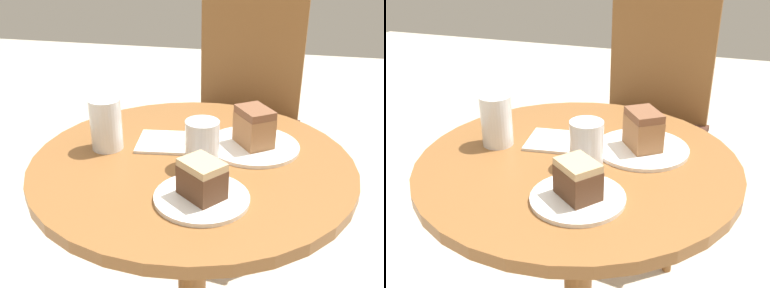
% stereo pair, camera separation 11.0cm
% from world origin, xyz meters
% --- Properties ---
extents(table, '(0.82, 0.82, 0.72)m').
position_xyz_m(table, '(0.00, 0.00, 0.54)').
color(table, brown).
rests_on(table, ground_plane).
extents(chair, '(0.54, 0.52, 1.01)m').
position_xyz_m(chair, '(0.04, 0.81, 0.53)').
color(chair, brown).
rests_on(chair, ground_plane).
extents(plate_near, '(0.21, 0.21, 0.01)m').
position_xyz_m(plate_near, '(0.06, -0.18, 0.72)').
color(plate_near, white).
rests_on(plate_near, table).
extents(plate_far, '(0.25, 0.25, 0.01)m').
position_xyz_m(plate_far, '(0.15, 0.10, 0.72)').
color(plate_far, white).
rests_on(plate_far, table).
extents(cake_slice_near, '(0.12, 0.11, 0.08)m').
position_xyz_m(cake_slice_near, '(0.06, -0.18, 0.77)').
color(cake_slice_near, brown).
rests_on(cake_slice_near, plate_near).
extents(cake_slice_far, '(0.12, 0.12, 0.10)m').
position_xyz_m(cake_slice_far, '(0.15, 0.10, 0.78)').
color(cake_slice_far, '#9E6B42').
rests_on(cake_slice_far, plate_far).
extents(glass_lemonade, '(0.08, 0.08, 0.12)m').
position_xyz_m(glass_lemonade, '(0.03, -0.03, 0.77)').
color(glass_lemonade, silver).
rests_on(glass_lemonade, table).
extents(glass_water, '(0.08, 0.08, 0.14)m').
position_xyz_m(glass_water, '(-0.23, 0.01, 0.78)').
color(glass_water, silver).
rests_on(glass_water, table).
extents(napkin_stack, '(0.15, 0.15, 0.01)m').
position_xyz_m(napkin_stack, '(-0.09, 0.07, 0.72)').
color(napkin_stack, silver).
rests_on(napkin_stack, table).
extents(fork, '(0.03, 0.16, 0.00)m').
position_xyz_m(fork, '(0.02, -0.07, 0.72)').
color(fork, silver).
rests_on(fork, table).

